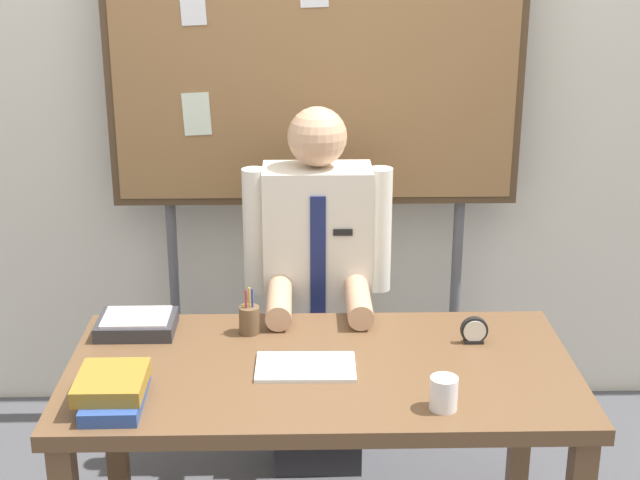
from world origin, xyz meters
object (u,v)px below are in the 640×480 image
pen_holder (249,319)px  desk_clock (474,331)px  coffee_mug (444,393)px  bulletin_board (315,61)px  book_stack (113,389)px  open_notebook (306,367)px  person (317,305)px  desk (321,391)px  paper_tray (137,324)px

pen_holder → desk_clock: bearing=-7.1°
coffee_mug → desk_clock: bearing=69.1°
bulletin_board → coffee_mug: (0.34, -1.28, -0.75)m
book_stack → open_notebook: 0.59m
person → desk: bearing=-90.0°
bulletin_board → book_stack: size_ratio=7.41×
coffee_mug → book_stack: bearing=176.7°
desk_clock → coffee_mug: coffee_mug is taller
desk → paper_tray: paper_tray is taller
paper_tray → bulletin_board: bearing=50.0°
desk → desk_clock: (0.51, 0.16, 0.13)m
bulletin_board → open_notebook: bearing=-92.8°
coffee_mug → pen_holder: bearing=137.8°
book_stack → coffee_mug: 0.95m
desk_clock → paper_tray: 1.13m
bulletin_board → desk_clock: 1.25m
book_stack → open_notebook: size_ratio=0.94×
bulletin_board → book_stack: 1.57m
desk_clock → paper_tray: bearing=174.3°
book_stack → pen_holder: size_ratio=1.83×
pen_holder → book_stack: bearing=-128.0°
person → open_notebook: person is taller
person → bulletin_board: bearing=90.1°
desk → bulletin_board: bulletin_board is taller
desk_clock → coffee_mug: bearing=-110.9°
book_stack → person: bearing=54.9°
open_notebook → coffee_mug: bearing=-33.2°
bulletin_board → open_notebook: size_ratio=6.98×
open_notebook → pen_holder: pen_holder is taller
desk_clock → desk: bearing=-163.0°
desk → book_stack: (-0.61, -0.22, 0.13)m
book_stack → desk_clock: 1.18m
book_stack → pen_holder: (0.37, 0.47, 0.01)m
bulletin_board → paper_tray: (-0.62, -0.74, -0.78)m
open_notebook → coffee_mug: size_ratio=3.15×
coffee_mug → pen_holder: (-0.58, 0.53, -0.00)m
book_stack → pen_holder: bearing=52.0°
book_stack → open_notebook: book_stack is taller
desk → desk_clock: bearing=17.0°
coffee_mug → person: bearing=110.5°
desk → coffee_mug: coffee_mug is taller
paper_tray → coffee_mug: bearing=-29.5°
coffee_mug → pen_holder: size_ratio=0.62×
bulletin_board → book_stack: bulletin_board is taller
person → paper_tray: 0.73m
book_stack → coffee_mug: (0.95, -0.05, 0.01)m
person → book_stack: person is taller
open_notebook → paper_tray: 0.64m
desk → book_stack: book_stack is taller
desk_clock → pen_holder: pen_holder is taller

